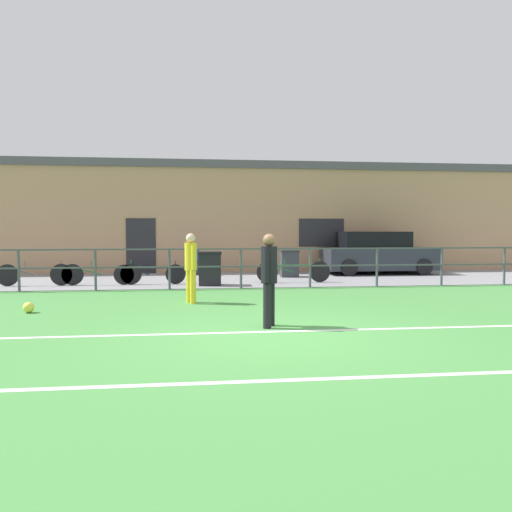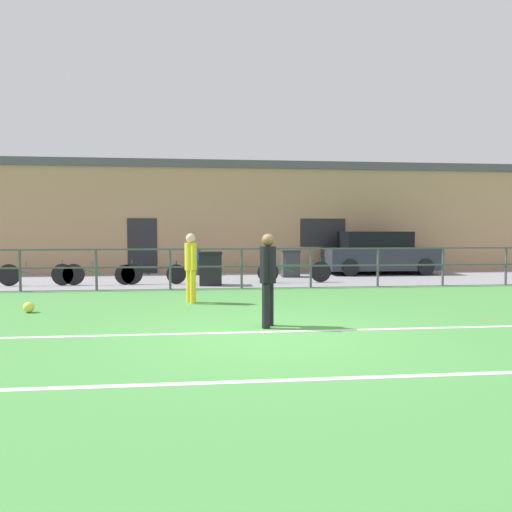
# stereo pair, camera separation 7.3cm
# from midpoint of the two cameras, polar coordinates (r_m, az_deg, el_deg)

# --- Properties ---
(ground) EXTENTS (60.00, 44.00, 0.04)m
(ground) POSITION_cam_midpoint_polar(r_m,az_deg,el_deg) (7.72, 2.06, -9.49)
(ground) COLOR #478C42
(field_line_touchline) EXTENTS (36.00, 0.11, 0.00)m
(field_line_touchline) POSITION_cam_midpoint_polar(r_m,az_deg,el_deg) (7.91, 1.85, -9.01)
(field_line_touchline) COLOR white
(field_line_touchline) RESTS_ON ground
(field_line_hash) EXTENTS (36.00, 0.11, 0.00)m
(field_line_hash) POSITION_cam_midpoint_polar(r_m,az_deg,el_deg) (5.51, 5.63, -14.47)
(field_line_hash) COLOR white
(field_line_hash) RESTS_ON ground
(pavement_strip) EXTENTS (48.00, 5.00, 0.02)m
(pavement_strip) POSITION_cam_midpoint_polar(r_m,az_deg,el_deg) (16.08, -2.30, -2.78)
(pavement_strip) COLOR gray
(pavement_strip) RESTS_ON ground
(perimeter_fence) EXTENTS (36.07, 0.07, 1.15)m
(perimeter_fence) POSITION_cam_midpoint_polar(r_m,az_deg,el_deg) (13.53, -1.58, -0.76)
(perimeter_fence) COLOR #474C51
(perimeter_fence) RESTS_ON ground
(clubhouse_facade) EXTENTS (28.00, 2.56, 4.34)m
(clubhouse_facade) POSITION_cam_midpoint_polar(r_m,az_deg,el_deg) (19.69, -3.05, 4.63)
(clubhouse_facade) COLOR tan
(clubhouse_facade) RESTS_ON ground
(player_goalkeeper) EXTENTS (0.28, 0.41, 1.60)m
(player_goalkeeper) POSITION_cam_midpoint_polar(r_m,az_deg,el_deg) (8.16, 1.69, -2.19)
(player_goalkeeper) COLOR black
(player_goalkeeper) RESTS_ON ground
(player_striker) EXTENTS (0.28, 0.41, 1.59)m
(player_striker) POSITION_cam_midpoint_polar(r_m,az_deg,el_deg) (10.94, -7.59, -0.90)
(player_striker) COLOR gold
(player_striker) RESTS_ON ground
(soccer_ball_match) EXTENTS (0.22, 0.22, 0.22)m
(soccer_ball_match) POSITION_cam_midpoint_polar(r_m,az_deg,el_deg) (10.69, -25.30, -5.55)
(soccer_ball_match) COLOR #E5E04C
(soccer_ball_match) RESTS_ON ground
(spectator_child) EXTENTS (0.30, 0.20, 1.12)m
(spectator_child) POSITION_cam_midpoint_polar(r_m,az_deg,el_deg) (17.48, -7.00, -0.20)
(spectator_child) COLOR #232D4C
(spectator_child) RESTS_ON pavement_strip
(parked_car_red) EXTENTS (4.12, 1.86, 1.58)m
(parked_car_red) POSITION_cam_midpoint_polar(r_m,az_deg,el_deg) (18.51, 14.50, 0.26)
(parked_car_red) COLOR #282D38
(parked_car_red) RESTS_ON pavement_strip
(bicycle_parked_0) EXTENTS (2.13, 0.04, 0.71)m
(bicycle_parked_0) POSITION_cam_midpoint_polar(r_m,az_deg,el_deg) (14.80, -12.32, -2.09)
(bicycle_parked_0) COLOR black
(bicycle_parked_0) RESTS_ON pavement_strip
(bicycle_parked_1) EXTENTS (2.16, 0.04, 0.74)m
(bicycle_parked_1) POSITION_cam_midpoint_polar(r_m,az_deg,el_deg) (15.51, -24.66, -2.00)
(bicycle_parked_1) COLOR black
(bicycle_parked_1) RESTS_ON pavement_strip
(bicycle_parked_2) EXTENTS (2.33, 0.04, 0.73)m
(bicycle_parked_2) POSITION_cam_midpoint_polar(r_m,az_deg,el_deg) (15.01, -17.68, -2.03)
(bicycle_parked_2) COLOR black
(bicycle_parked_2) RESTS_ON pavement_strip
(bicycle_parked_3) EXTENTS (2.33, 0.04, 0.76)m
(bicycle_parked_3) POSITION_cam_midpoint_polar(r_m,az_deg,el_deg) (14.98, 4.73, -1.85)
(bicycle_parked_3) COLOR black
(bicycle_parked_3) RESTS_ON pavement_strip
(trash_bin_0) EXTENTS (0.69, 0.58, 1.00)m
(trash_bin_0) POSITION_cam_midpoint_polar(r_m,az_deg,el_deg) (14.28, -5.32, -1.46)
(trash_bin_0) COLOR black
(trash_bin_0) RESTS_ON pavement_strip
(trash_bin_1) EXTENTS (0.64, 0.54, 0.94)m
(trash_bin_1) POSITION_cam_midpoint_polar(r_m,az_deg,el_deg) (16.77, 4.24, -0.87)
(trash_bin_1) COLOR #33383D
(trash_bin_1) RESTS_ON pavement_strip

